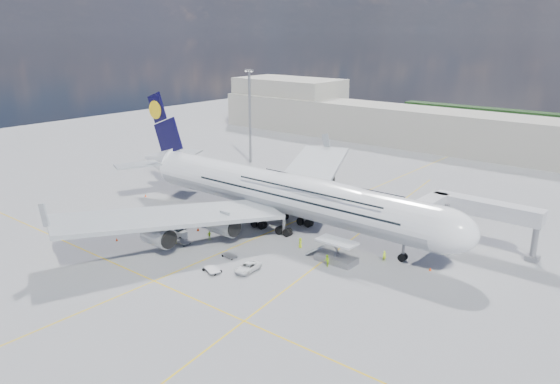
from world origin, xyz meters
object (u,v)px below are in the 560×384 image
Objects in this scene: dolly_row_c at (179,224)px; crew_loader at (327,261)px; airliner at (283,192)px; jet_bridge at (462,210)px; cone_wing_left_outer at (289,190)px; dolly_nose_far at (212,270)px; cone_wing_left_inner at (281,207)px; dolly_nose_near at (229,256)px; cone_wing_right_outer at (117,239)px; cone_tail at (146,195)px; baggage_tug at (179,234)px; crew_nose at (384,256)px; dolly_back at (158,218)px; light_mast at (250,115)px; service_van at (248,267)px; cone_wing_right_inner at (198,229)px; cone_nose at (430,269)px; dolly_row_b at (182,241)px; catering_truck_inner at (303,180)px; catering_truck_outer at (320,177)px; crew_tug at (176,239)px; cargo_loader at (336,254)px; crew_wing at (209,235)px; crew_van at (300,243)px.

dolly_row_c is 1.48× the size of crew_loader.
airliner is 4.21× the size of jet_bridge.
crew_loader is 42.02m from cone_wing_left_outer.
cone_wing_left_inner is at bearing 132.45° from dolly_nose_far.
airliner reaches higher than dolly_nose_near.
cone_wing_right_outer is at bearing -150.48° from dolly_nose_near.
airliner is 144.45× the size of cone_wing_right_outer.
dolly_nose_far is at bearing -24.19° from cone_tail.
crew_nose is at bearing 22.70° from baggage_tug.
cone_wing_left_outer is (5.75, 33.12, -0.84)m from dolly_back.
dolly_nose_near is (42.49, -51.67, -12.91)m from light_mast.
cone_tail is at bearing 158.32° from service_van.
cone_wing_right_inner reaches higher than dolly_nose_near.
cone_nose is 0.93× the size of cone_wing_left_outer.
cone_wing_left_outer reaches higher than dolly_row_b.
cone_tail is (-58.46, -2.45, -0.58)m from crew_nose.
dolly_back is at bearing 98.04° from cone_wing_right_outer.
catering_truck_outer reaches higher than catering_truck_inner.
cone_nose is at bearing 61.87° from dolly_nose_far.
airliner is 21.29m from service_van.
cone_nose is (39.03, 17.60, -0.51)m from crew_tug.
cone_wing_left_outer is at bearing -76.70° from catering_truck_inner.
jet_bridge reaches higher than cone_wing_left_inner.
crew_nose is at bearing 101.18° from crew_loader.
cone_tail is at bearing 176.97° from cargo_loader.
dolly_back reaches higher than crew_wing.
dolly_nose_near is at bearing -26.58° from dolly_row_c.
cone_nose is (41.64, -29.30, -1.49)m from catering_truck_outer.
crew_loader is at bearing -38.08° from light_mast.
light_mast is 4.00× the size of catering_truck_outer.
crew_tug is (2.61, -46.90, -0.98)m from catering_truck_outer.
dolly_nose_near is 4.57× the size of cone_tail.
crew_wing is at bearing 159.79° from dolly_nose_far.
cone_wing_left_outer is (-18.09, 41.72, -0.08)m from dolly_nose_far.
catering_truck_inner reaches higher than crew_loader.
dolly_nose_far is 6.85× the size of cone_wing_left_inner.
crew_van is (14.79, 7.18, 0.09)m from crew_wing.
service_van is (8.15, -18.66, -6.20)m from airliner.
catering_truck_outer is 11.63× the size of cone_wing_right_outer.
cone_nose is at bearing 20.48° from baggage_tug.
jet_bridge reaches higher than catering_truck_inner.
catering_truck_inner is at bearing -179.00° from crew_loader.
catering_truck_inner reaches higher than cone_nose.
airliner is 53.72m from light_mast.
crew_tug is (-0.82, -0.61, 0.39)m from dolly_row_b.
baggage_tug is (-2.34, 1.48, 0.45)m from dolly_row_b.
crew_wing reaches higher than cone_tail.
dolly_back is (20.51, -48.74, -12.09)m from light_mast.
dolly_row_b is at bearing 86.48° from crew_van.
cone_nose is 65.85m from cone_tail.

